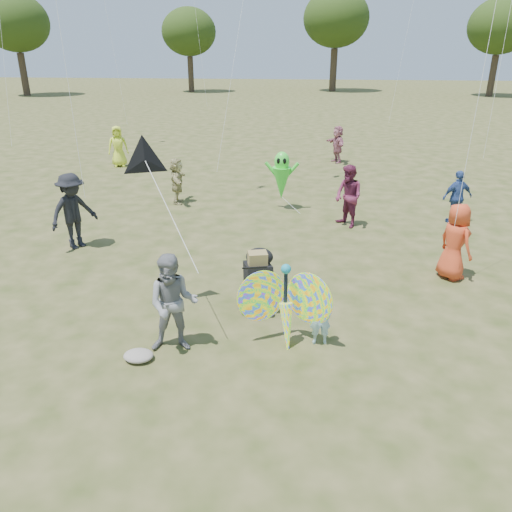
% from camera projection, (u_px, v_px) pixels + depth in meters
% --- Properties ---
extents(ground, '(160.00, 160.00, 0.00)m').
position_uv_depth(ground, '(257.00, 357.00, 7.83)').
color(ground, '#51592B').
rests_on(ground, ground).
extents(child_girl, '(0.38, 0.28, 0.95)m').
position_uv_depth(child_girl, '(320.00, 318.00, 8.03)').
color(child_girl, '#9FCDE1').
rests_on(child_girl, ground).
extents(adult_man, '(0.89, 0.74, 1.63)m').
position_uv_depth(adult_man, '(173.00, 304.00, 7.75)').
color(adult_man, gray).
rests_on(adult_man, ground).
extents(grey_bag, '(0.47, 0.38, 0.15)m').
position_uv_depth(grey_bag, '(138.00, 356.00, 7.74)').
color(grey_bag, gray).
rests_on(grey_bag, ground).
extents(crowd_a, '(0.85, 0.94, 1.62)m').
position_uv_depth(crowd_a, '(455.00, 242.00, 10.28)').
color(crowd_a, '#D44422').
rests_on(crowd_a, ground).
extents(crowd_b, '(1.22, 1.36, 1.83)m').
position_uv_depth(crowd_b, '(73.00, 211.00, 11.86)').
color(crowd_b, black).
rests_on(crowd_b, ground).
extents(crowd_c, '(0.93, 0.62, 1.47)m').
position_uv_depth(crowd_c, '(457.00, 197.00, 13.66)').
color(crowd_c, '#334D8D').
rests_on(crowd_c, ground).
extents(crowd_d, '(0.64, 1.37, 1.42)m').
position_uv_depth(crowd_d, '(177.00, 181.00, 15.47)').
color(crowd_d, tan).
rests_on(crowd_d, ground).
extents(crowd_e, '(1.00, 1.03, 1.68)m').
position_uv_depth(crowd_e, '(348.00, 196.00, 13.34)').
color(crowd_e, maroon).
rests_on(crowd_e, ground).
extents(crowd_g, '(0.93, 0.75, 1.64)m').
position_uv_depth(crowd_g, '(118.00, 146.00, 20.35)').
color(crowd_g, '#D7EB37').
rests_on(crowd_g, ground).
extents(crowd_j, '(0.98, 1.48, 1.53)m').
position_uv_depth(crowd_j, '(337.00, 144.00, 21.11)').
color(crowd_j, '#A55E70').
rests_on(crowd_j, ground).
extents(jogging_stroller, '(0.67, 1.12, 1.09)m').
position_uv_depth(jogging_stroller, '(258.00, 274.00, 9.26)').
color(jogging_stroller, black).
rests_on(jogging_stroller, ground).
extents(butterfly_kite, '(1.74, 0.75, 1.60)m').
position_uv_depth(butterfly_kite, '(286.00, 307.00, 7.96)').
color(butterfly_kite, orange).
rests_on(butterfly_kite, ground).
extents(delta_kite_rig, '(1.59, 1.55, 1.87)m').
position_uv_depth(delta_kite_rig, '(145.00, 161.00, 8.30)').
color(delta_kite_rig, black).
rests_on(delta_kite_rig, ground).
extents(alien_kite, '(1.12, 0.69, 1.74)m').
position_uv_depth(alien_kite, '(282.00, 178.00, 14.75)').
color(alien_kite, '#3BEE38').
rests_on(alien_kite, ground).
extents(tree_line, '(91.78, 33.60, 10.79)m').
position_uv_depth(tree_line, '(356.00, 22.00, 46.01)').
color(tree_line, '#3A2D21').
rests_on(tree_line, ground).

